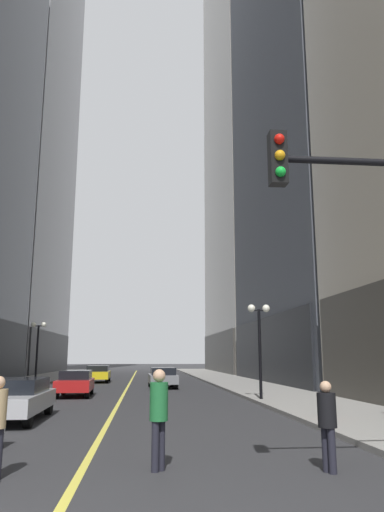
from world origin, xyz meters
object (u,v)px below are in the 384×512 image
car_grey (163,377)px  car_silver (15,398)px  fire_hydrant_right (328,409)px  pedestrian_in_green_parka (159,410)px  street_lamp_right_mid (259,330)px  car_red (75,382)px  street_lamp_left_far (38,339)px  pedestrian_in_black_coat (327,419)px  car_yellow (98,373)px

car_grey → car_silver: bearing=-108.2°
fire_hydrant_right → car_silver: bearing=172.2°
pedestrian_in_green_parka → street_lamp_right_mid: bearing=69.1°
car_red → car_grey: 8.12m
car_red → street_lamp_left_far: bearing=113.6°
pedestrian_in_black_coat → street_lamp_right_mid: (1.97, 13.56, 2.33)m
car_red → street_lamp_left_far: 10.16m
car_silver → street_lamp_right_mid: bearing=30.6°
car_red → car_silver: bearing=-93.5°
car_silver → pedestrian_in_green_parka: size_ratio=2.68×
pedestrian_in_black_coat → street_lamp_left_far: 28.96m
car_silver → pedestrian_in_green_parka: pedestrian_in_green_parka is taller
street_lamp_left_far → street_lamp_right_mid: 18.39m
car_red → street_lamp_right_mid: size_ratio=0.92×
car_silver → fire_hydrant_right: (9.96, -1.36, -0.32)m
pedestrian_in_black_coat → pedestrian_in_green_parka: (-3.05, 0.41, 0.13)m
car_red → fire_hydrant_right: bearing=-50.0°
street_lamp_left_far → street_lamp_right_mid: same height
car_yellow → pedestrian_in_green_parka: pedestrian_in_green_parka is taller
car_silver → pedestrian_in_green_parka: (4.44, -7.55, 0.34)m
car_yellow → pedestrian_in_black_coat: 32.69m
fire_hydrant_right → pedestrian_in_green_parka: bearing=-131.7°
car_grey → fire_hydrant_right: size_ratio=5.64×
car_grey → street_lamp_right_mid: 11.77m
car_yellow → street_lamp_right_mid: street_lamp_right_mid is taller
car_red → pedestrian_in_green_parka: 17.75m
car_silver → pedestrian_in_black_coat: (7.49, -7.96, 0.20)m
car_red → pedestrian_in_black_coat: pedestrian_in_black_coat is taller
street_lamp_left_far → street_lamp_right_mid: (12.80, -13.20, 0.00)m
car_grey → pedestrian_in_green_parka: (-0.94, -23.89, 0.34)m
pedestrian_in_black_coat → pedestrian_in_green_parka: bearing=172.3°
car_silver → fire_hydrant_right: 10.06m
pedestrian_in_black_coat → street_lamp_left_far: size_ratio=0.36×
car_silver → car_red: same height
car_silver → pedestrian_in_green_parka: bearing=-59.5°
car_grey → street_lamp_right_mid: (4.08, -10.75, 2.54)m
street_lamp_left_far → pedestrian_in_black_coat: bearing=-68.0°
pedestrian_in_black_coat → pedestrian_in_green_parka: pedestrian_in_green_parka is taller
car_silver → street_lamp_left_far: 19.26m
car_silver → car_grey: size_ratio=1.07×
pedestrian_in_green_parka → fire_hydrant_right: pedestrian_in_green_parka is taller
car_red → street_lamp_left_far: size_ratio=0.92×
car_yellow → fire_hydrant_right: size_ratio=5.75×
car_red → fire_hydrant_right: size_ratio=5.10×
car_red → street_lamp_left_far: (-3.94, 9.02, 2.54)m
fire_hydrant_right → street_lamp_right_mid: bearing=94.1°
car_grey → street_lamp_left_far: (-8.72, 2.45, 2.54)m
car_grey → pedestrian_in_green_parka: bearing=-92.3°
car_red → street_lamp_right_mid: 10.12m
car_red → street_lamp_left_far: street_lamp_left_far is taller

